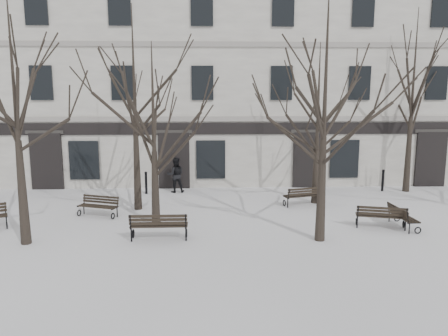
{
  "coord_description": "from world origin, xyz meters",
  "views": [
    {
      "loc": [
        -1.71,
        -14.42,
        4.9
      ],
      "look_at": [
        -1.09,
        3.0,
        1.9
      ],
      "focal_mm": 35.0,
      "sensor_mm": 36.0,
      "label": 1
    }
  ],
  "objects_px": {
    "tree_0": "(14,87)",
    "tree_2": "(326,83)",
    "tree_1": "(153,113)",
    "bench_4": "(304,195)",
    "bench_2": "(381,216)",
    "bench_1": "(159,225)",
    "bench_5": "(402,216)",
    "bench_3": "(99,205)"
  },
  "relations": [
    {
      "from": "tree_0",
      "to": "bench_4",
      "type": "relative_size",
      "value": 4.45
    },
    {
      "from": "tree_1",
      "to": "bench_2",
      "type": "xyz_separation_m",
      "value": [
        8.26,
        -0.59,
        -3.7
      ]
    },
    {
      "from": "bench_2",
      "to": "bench_5",
      "type": "distance_m",
      "value": 0.82
    },
    {
      "from": "bench_3",
      "to": "tree_1",
      "type": "bearing_deg",
      "value": -10.74
    },
    {
      "from": "tree_0",
      "to": "tree_2",
      "type": "relative_size",
      "value": 0.98
    },
    {
      "from": "tree_1",
      "to": "bench_4",
      "type": "bearing_deg",
      "value": 24.01
    },
    {
      "from": "bench_1",
      "to": "bench_3",
      "type": "xyz_separation_m",
      "value": [
        -2.75,
        3.0,
        -0.08
      ]
    },
    {
      "from": "tree_0",
      "to": "bench_5",
      "type": "bearing_deg",
      "value": 5.57
    },
    {
      "from": "bench_4",
      "to": "bench_2",
      "type": "bearing_deg",
      "value": 106.88
    },
    {
      "from": "tree_2",
      "to": "bench_1",
      "type": "relative_size",
      "value": 4.31
    },
    {
      "from": "bench_1",
      "to": "bench_2",
      "type": "height_order",
      "value": "bench_1"
    },
    {
      "from": "tree_0",
      "to": "tree_1",
      "type": "xyz_separation_m",
      "value": [
        4.06,
        1.79,
        -0.9
      ]
    },
    {
      "from": "bench_4",
      "to": "bench_5",
      "type": "xyz_separation_m",
      "value": [
        2.93,
        -3.24,
        -0.04
      ]
    },
    {
      "from": "bench_2",
      "to": "bench_3",
      "type": "relative_size",
      "value": 1.07
    },
    {
      "from": "tree_0",
      "to": "tree_1",
      "type": "distance_m",
      "value": 4.53
    },
    {
      "from": "bench_3",
      "to": "bench_5",
      "type": "distance_m",
      "value": 11.7
    },
    {
      "from": "tree_1",
      "to": "bench_3",
      "type": "distance_m",
      "value": 4.69
    },
    {
      "from": "tree_0",
      "to": "tree_2",
      "type": "bearing_deg",
      "value": -0.09
    },
    {
      "from": "bench_2",
      "to": "bench_5",
      "type": "height_order",
      "value": "bench_2"
    },
    {
      "from": "bench_2",
      "to": "tree_1",
      "type": "bearing_deg",
      "value": 10.86
    },
    {
      "from": "bench_1",
      "to": "tree_0",
      "type": "bearing_deg",
      "value": 1.91
    },
    {
      "from": "bench_1",
      "to": "bench_5",
      "type": "bearing_deg",
      "value": -173.62
    },
    {
      "from": "tree_1",
      "to": "bench_2",
      "type": "distance_m",
      "value": 9.07
    },
    {
      "from": "tree_1",
      "to": "tree_2",
      "type": "distance_m",
      "value": 6.07
    },
    {
      "from": "tree_0",
      "to": "bench_2",
      "type": "bearing_deg",
      "value": 5.54
    },
    {
      "from": "tree_1",
      "to": "bench_5",
      "type": "distance_m",
      "value": 9.83
    },
    {
      "from": "tree_1",
      "to": "bench_2",
      "type": "bearing_deg",
      "value": -4.11
    },
    {
      "from": "bench_1",
      "to": "bench_4",
      "type": "bearing_deg",
      "value": -144.19
    },
    {
      "from": "bench_3",
      "to": "bench_5",
      "type": "bearing_deg",
      "value": 9.65
    },
    {
      "from": "bench_5",
      "to": "tree_0",
      "type": "bearing_deg",
      "value": 92.12
    },
    {
      "from": "bench_2",
      "to": "bench_4",
      "type": "relative_size",
      "value": 1.01
    },
    {
      "from": "tree_1",
      "to": "bench_4",
      "type": "height_order",
      "value": "tree_1"
    },
    {
      "from": "bench_2",
      "to": "tree_0",
      "type": "bearing_deg",
      "value": 20.5
    },
    {
      "from": "bench_1",
      "to": "bench_2",
      "type": "xyz_separation_m",
      "value": [
        7.97,
        1.0,
        -0.05
      ]
    },
    {
      "from": "bench_3",
      "to": "bench_5",
      "type": "height_order",
      "value": "bench_3"
    },
    {
      "from": "tree_1",
      "to": "tree_2",
      "type": "height_order",
      "value": "tree_2"
    },
    {
      "from": "tree_2",
      "to": "tree_0",
      "type": "bearing_deg",
      "value": 179.91
    },
    {
      "from": "tree_0",
      "to": "bench_4",
      "type": "distance_m",
      "value": 12.07
    },
    {
      "from": "bench_1",
      "to": "bench_5",
      "type": "height_order",
      "value": "bench_1"
    },
    {
      "from": "bench_2",
      "to": "bench_5",
      "type": "xyz_separation_m",
      "value": [
        0.82,
        0.09,
        -0.04
      ]
    },
    {
      "from": "tree_2",
      "to": "bench_4",
      "type": "distance_m",
      "value": 6.57
    },
    {
      "from": "tree_2",
      "to": "bench_5",
      "type": "xyz_separation_m",
      "value": [
        3.38,
        1.3,
        -4.77
      ]
    }
  ]
}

